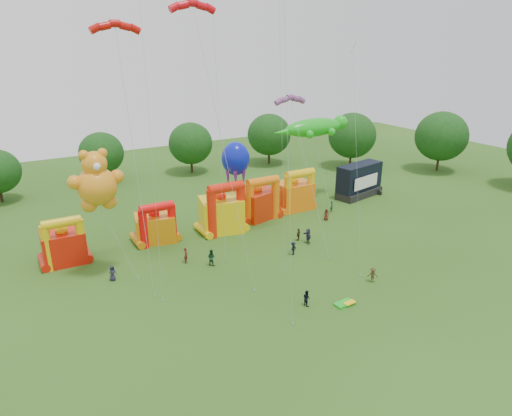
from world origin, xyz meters
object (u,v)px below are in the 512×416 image
teddy_bear_kite (106,208)px  octopus_kite (236,167)px  stage_trailer (359,181)px  spectator_0 (112,273)px  gecko_kite (315,132)px  bouncy_castle_2 (222,212)px  bouncy_castle_0 (64,245)px  spectator_4 (298,234)px

teddy_bear_kite → octopus_kite: (18.59, 6.75, 0.21)m
stage_trailer → spectator_0: stage_trailer is taller
octopus_kite → spectator_0: octopus_kite is taller
gecko_kite → spectator_0: size_ratio=7.87×
bouncy_castle_2 → teddy_bear_kite: size_ratio=0.50×
gecko_kite → bouncy_castle_2: bearing=-166.4°
bouncy_castle_2 → octopus_kite: (2.94, 1.55, 5.37)m
bouncy_castle_2 → octopus_kite: octopus_kite is taller
octopus_kite → stage_trailer: bearing=1.3°
bouncy_castle_2 → octopus_kite: 6.31m
bouncy_castle_0 → bouncy_castle_2: bearing=-1.9°
octopus_kite → spectator_4: (4.02, -9.16, -7.21)m
stage_trailer → teddy_bear_kite: bearing=-170.0°
bouncy_castle_0 → octopus_kite: octopus_kite is taller
bouncy_castle_2 → teddy_bear_kite: 17.28m
teddy_bear_kite → spectator_0: 7.05m
stage_trailer → teddy_bear_kite: teddy_bear_kite is taller
bouncy_castle_0 → spectator_0: bearing=-62.1°
teddy_bear_kite → stage_trailer: bearing=10.0°
stage_trailer → gecko_kite: 11.53m
stage_trailer → spectator_4: bearing=-152.7°
stage_trailer → gecko_kite: (-7.64, 2.32, 8.31)m
teddy_bear_kite → bouncy_castle_2: bearing=18.4°
teddy_bear_kite → octopus_kite: bearing=20.0°
gecko_kite → spectator_4: gecko_kite is taller
gecko_kite → octopus_kite: bearing=-169.4°
teddy_bear_kite → spectator_4: size_ratio=8.46×
teddy_bear_kite → gecko_kite: bearing=15.9°
stage_trailer → spectator_4: size_ratio=5.39×
octopus_kite → spectator_4: octopus_kite is taller
stage_trailer → spectator_0: 42.53m
bouncy_castle_2 → spectator_0: 17.25m
spectator_0 → teddy_bear_kite: bearing=52.9°
bouncy_castle_0 → bouncy_castle_2: size_ratio=0.83×
octopus_kite → spectator_0: size_ratio=6.71×
spectator_0 → spectator_4: (22.96, -1.42, -0.03)m
bouncy_castle_0 → gecko_kite: 38.85m
gecko_kite → spectator_0: 37.04m
stage_trailer → octopus_kite: (-22.75, -0.51, 5.44)m
bouncy_castle_2 → gecko_kite: bearing=13.6°
bouncy_castle_2 → spectator_4: bearing=-47.6°
bouncy_castle_2 → spectator_0: bouncy_castle_2 is taller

